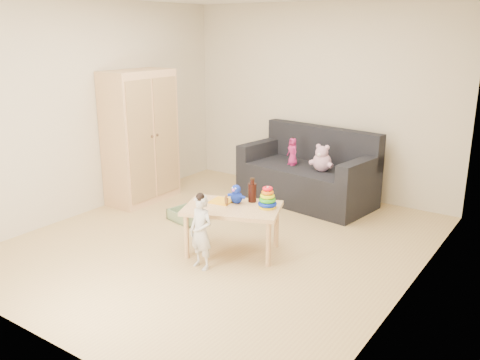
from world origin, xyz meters
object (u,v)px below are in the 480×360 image
Objects in this scene: sofa at (306,184)px; wardrobe at (140,137)px; play_table at (233,229)px; toddler at (201,233)px.

wardrobe is at bearing -139.72° from sofa.
toddler is at bearing -94.68° from play_table.
toddler is (-0.04, -0.47, 0.11)m from play_table.
play_table is at bearing -19.49° from wardrobe.
sofa is 2.36m from toddler.
sofa is 2.42× the size of toddler.
play_table is 0.48m from toddler.
play_table is 1.32× the size of toddler.
wardrobe reaches higher than sofa.
toddler is at bearing -30.96° from wardrobe.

